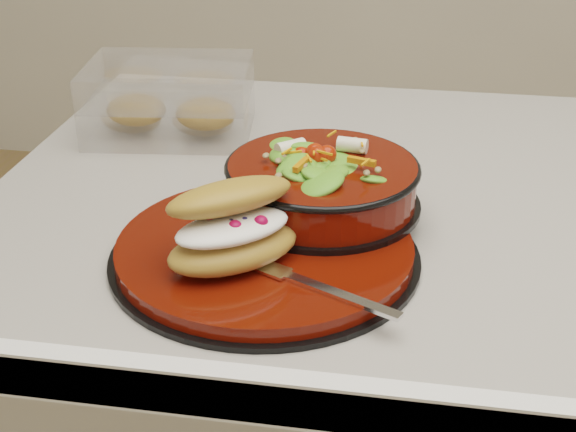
% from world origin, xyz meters
% --- Properties ---
extents(dinner_plate, '(0.31, 0.31, 0.02)m').
position_xyz_m(dinner_plate, '(-0.27, -0.18, 0.91)').
color(dinner_plate, black).
rests_on(dinner_plate, island_counter).
extents(salad_bowl, '(0.21, 0.21, 0.09)m').
position_xyz_m(salad_bowl, '(-0.22, -0.10, 0.95)').
color(salad_bowl, black).
rests_on(salad_bowl, dinner_plate).
extents(croissant, '(0.14, 0.15, 0.08)m').
position_xyz_m(croissant, '(-0.29, -0.22, 0.96)').
color(croissant, '#A97A33').
rests_on(croissant, dinner_plate).
extents(fork, '(0.14, 0.08, 0.00)m').
position_xyz_m(fork, '(-0.21, -0.26, 0.92)').
color(fork, silver).
rests_on(fork, dinner_plate).
extents(pastry_box, '(0.23, 0.18, 0.09)m').
position_xyz_m(pastry_box, '(-0.46, 0.13, 0.95)').
color(pastry_box, white).
rests_on(pastry_box, island_counter).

